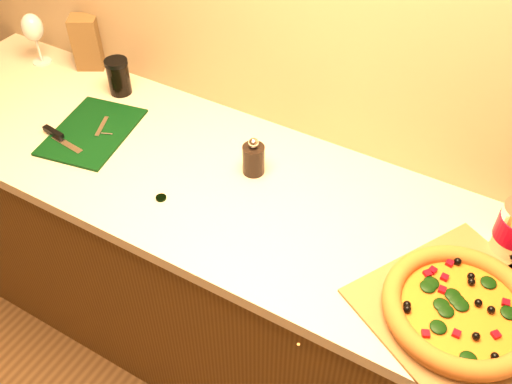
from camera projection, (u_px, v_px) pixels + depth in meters
name	position (u px, v px, depth m)	size (l,w,h in m)	color
cabinet	(274.00, 298.00, 1.97)	(2.80, 0.65, 0.86)	#482C0F
countertop	(278.00, 207.00, 1.66)	(2.84, 0.68, 0.04)	#C5B699
pizza_peel	(466.00, 306.00, 1.38)	(0.56, 0.63, 0.01)	brown
pizza	(461.00, 309.00, 1.34)	(0.37, 0.37, 0.05)	#B76B2D
cutting_board	(91.00, 132.00, 1.88)	(0.30, 0.37, 0.02)	black
bottle_cap	(161.00, 198.00, 1.66)	(0.03, 0.03, 0.01)	black
pepper_grinder	(254.00, 158.00, 1.71)	(0.07, 0.07, 0.13)	black
wine_glass	(33.00, 29.00, 2.11)	(0.08, 0.08, 0.20)	silver
paper_bag	(87.00, 42.00, 2.11)	(0.10, 0.08, 0.20)	brown
dark_jar	(118.00, 76.00, 2.01)	(0.08, 0.08, 0.13)	black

